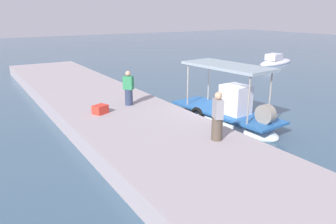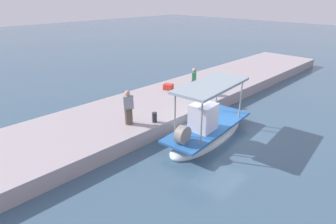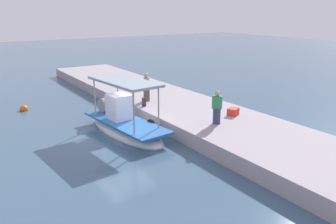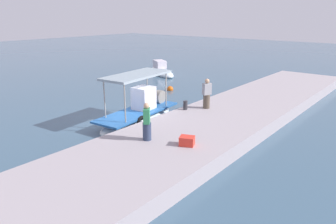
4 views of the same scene
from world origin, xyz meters
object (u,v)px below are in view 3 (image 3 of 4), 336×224
at_px(cargo_crate, 233,112).
at_px(marker_buoy, 24,109).
at_px(fisherman_near_bollard, 217,109).
at_px(main_fishing_boat, 125,124).
at_px(fisherman_by_crate, 147,88).
at_px(mooring_bollard, 144,102).

xyz_separation_m(cargo_crate, marker_buoy, (9.37, 8.40, -0.79)).
bearing_deg(fisherman_near_bollard, main_fishing_boat, 48.55).
xyz_separation_m(fisherman_near_bollard, marker_buoy, (9.96, 6.77, -1.33)).
distance_m(fisherman_by_crate, mooring_bollard, 1.33).
height_order(main_fishing_boat, fisherman_near_bollard, main_fishing_boat).
height_order(main_fishing_boat, marker_buoy, main_fishing_boat).
bearing_deg(mooring_bollard, marker_buoy, 45.09).
xyz_separation_m(main_fishing_boat, fisherman_near_bollard, (-2.98, -3.37, 0.97)).
height_order(fisherman_by_crate, cargo_crate, fisherman_by_crate).
bearing_deg(fisherman_near_bollard, mooring_bollard, 16.69).
distance_m(fisherman_by_crate, cargo_crate, 5.49).
bearing_deg(cargo_crate, fisherman_by_crate, 24.53).
bearing_deg(marker_buoy, mooring_bollard, -134.91).
bearing_deg(fisherman_by_crate, marker_buoy, 54.34).
distance_m(fisherman_near_bollard, fisherman_by_crate, 5.59).
bearing_deg(mooring_bollard, main_fishing_boat, 128.62).
bearing_deg(main_fishing_boat, fisherman_by_crate, -46.68).
bearing_deg(cargo_crate, marker_buoy, 41.89).
bearing_deg(marker_buoy, fisherman_near_bollard, -145.78).
distance_m(mooring_bollard, cargo_crate, 4.99).
xyz_separation_m(main_fishing_boat, cargo_crate, (-2.39, -5.00, 0.43)).
xyz_separation_m(mooring_bollard, marker_buoy, (5.38, 5.40, -0.85)).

